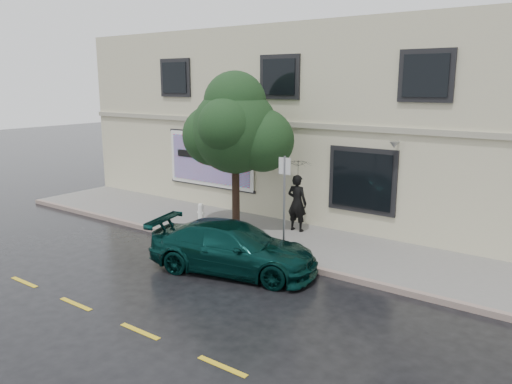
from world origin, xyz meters
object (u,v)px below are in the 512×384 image
Objects in this scene: car at (233,248)px; street_tree at (235,131)px; pedestrian at (297,203)px; fire_hydrant at (201,213)px.

street_tree is (-2.09, 2.78, 2.81)m from car.
pedestrian is 3.13m from street_tree.
fire_hydrant is (-1.56, -0.05, -2.99)m from street_tree.
car reaches higher than fire_hydrant.
fire_hydrant is (-3.31, -1.11, -0.62)m from pedestrian.
car is at bearing -53.02° from street_tree.
street_tree is at bearing 22.87° from car.
car is 4.56m from fire_hydrant.
pedestrian is at bearing 24.11° from fire_hydrant.
street_tree is at bearing 29.89° from pedestrian.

